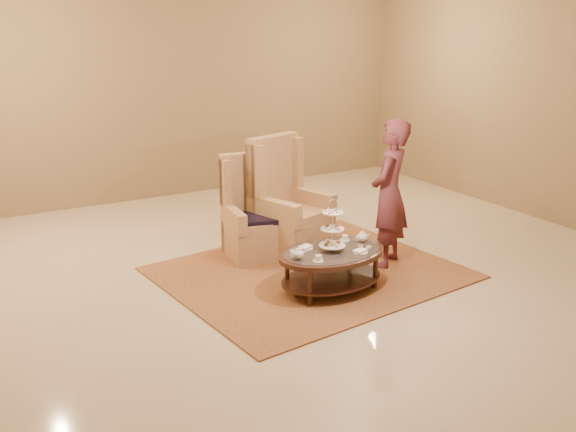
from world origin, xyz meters
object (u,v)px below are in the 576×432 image
armchair_left (253,222)px  armchair_right (286,214)px  tea_table (332,258)px  person (389,194)px

armchair_left → armchair_right: (0.40, -0.09, 0.06)m
armchair_right → tea_table: bearing=-115.3°
tea_table → person: size_ratio=0.72×
armchair_left → person: bearing=-35.0°
tea_table → armchair_right: (0.17, 1.28, 0.11)m
tea_table → person: 1.12m
armchair_right → person: person is taller
armchair_left → armchair_right: bearing=-5.3°
armchair_left → armchair_right: size_ratio=0.87×
tea_table → person: person is taller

